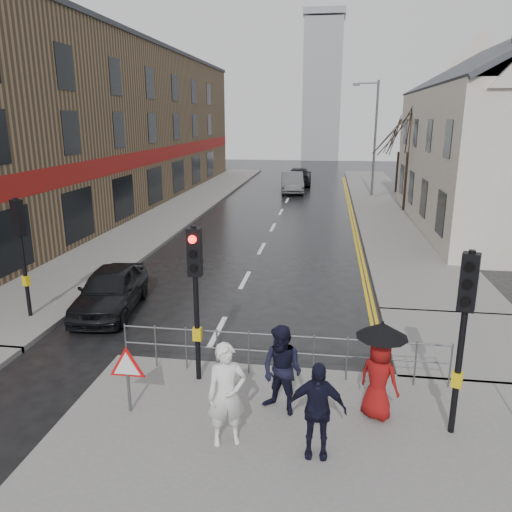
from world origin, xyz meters
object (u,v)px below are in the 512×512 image
(pedestrian_b, at_px, (282,370))
(car_parked, at_px, (111,290))
(pedestrian_with_umbrella, at_px, (380,365))
(pedestrian_a, at_px, (227,395))
(car_mid, at_px, (292,182))
(pedestrian_d, at_px, (316,409))

(pedestrian_b, height_order, car_parked, pedestrian_b)
(pedestrian_b, distance_m, pedestrian_with_umbrella, 1.81)
(pedestrian_b, xyz_separation_m, pedestrian_with_umbrella, (1.80, 0.10, 0.21))
(pedestrian_a, height_order, car_mid, pedestrian_a)
(pedestrian_b, xyz_separation_m, car_parked, (-5.58, 4.80, -0.34))
(pedestrian_with_umbrella, bearing_deg, car_parked, 147.53)
(pedestrian_with_umbrella, xyz_separation_m, car_mid, (-3.86, 30.12, -0.45))
(pedestrian_d, bearing_deg, car_mid, 94.08)
(pedestrian_b, height_order, pedestrian_d, pedestrian_b)
(pedestrian_with_umbrella, height_order, car_mid, pedestrian_with_umbrella)
(pedestrian_d, distance_m, car_mid, 31.51)
(car_mid, bearing_deg, pedestrian_b, -92.36)
(pedestrian_a, height_order, pedestrian_with_umbrella, pedestrian_with_umbrella)
(pedestrian_a, relative_size, car_mid, 0.40)
(pedestrian_a, height_order, car_parked, pedestrian_a)
(pedestrian_with_umbrella, relative_size, pedestrian_d, 1.14)
(pedestrian_a, distance_m, car_parked, 7.56)
(pedestrian_a, relative_size, pedestrian_b, 1.06)
(pedestrian_a, distance_m, pedestrian_b, 1.37)
(pedestrian_b, distance_m, pedestrian_d, 1.35)
(car_mid, bearing_deg, pedestrian_a, -94.04)
(pedestrian_b, xyz_separation_m, car_mid, (-2.06, 30.22, -0.24))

